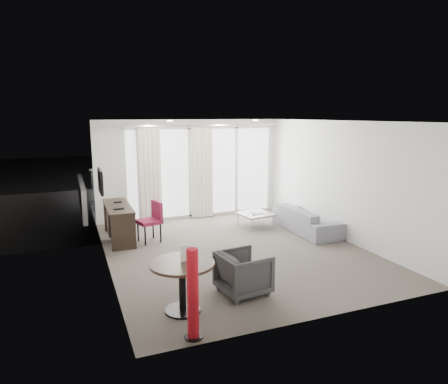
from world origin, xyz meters
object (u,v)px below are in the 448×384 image
object	(u,v)px
desk_chair	(149,222)
round_table	(182,287)
sofa	(306,219)
rattan_chair_a	(220,189)
tub_armchair	(244,273)
coffee_table	(255,220)
desk	(119,222)
red_lamp	(193,294)
rattan_chair_b	(231,186)

from	to	relation	value
desk_chair	round_table	bearing A→B (deg)	-107.58
desk_chair	round_table	xyz separation A→B (m)	(-0.18, -3.30, -0.08)
sofa	rattan_chair_a	world-z (taller)	rattan_chair_a
tub_armchair	rattan_chair_a	size ratio (longest dim) A/B	0.89
coffee_table	round_table	bearing A→B (deg)	-128.89
desk	rattan_chair_a	bearing A→B (deg)	39.34
coffee_table	rattan_chair_a	bearing A→B (deg)	85.34
round_table	red_lamp	world-z (taller)	red_lamp
sofa	rattan_chair_a	size ratio (longest dim) A/B	2.42
round_table	red_lamp	bearing A→B (deg)	-95.15
coffee_table	rattan_chair_a	world-z (taller)	rattan_chair_a
desk_chair	rattan_chair_b	size ratio (longest dim) A/B	1.21
rattan_chair_b	coffee_table	bearing A→B (deg)	-125.39
coffee_table	sofa	distance (m)	1.24
round_table	rattan_chair_b	size ratio (longest dim) A/B	1.24
round_table	sofa	distance (m)	4.66
tub_armchair	coffee_table	size ratio (longest dim) A/B	0.96
rattan_chair_a	rattan_chair_b	bearing A→B (deg)	26.06
round_table	desk	bearing A→B (deg)	96.27
tub_armchair	desk_chair	bearing A→B (deg)	8.16
desk_chair	rattan_chair_a	size ratio (longest dim) A/B	1.08
round_table	sofa	world-z (taller)	round_table
tub_armchair	rattan_chair_b	xyz separation A→B (m)	(2.64, 6.85, 0.04)
desk_chair	round_table	distance (m)	3.30
desk_chair	sofa	size ratio (longest dim) A/B	0.45
red_lamp	rattan_chair_a	world-z (taller)	red_lamp
coffee_table	sofa	size ratio (longest dim) A/B	0.38
desk	round_table	xyz separation A→B (m)	(0.41, -3.71, -0.02)
desk	sofa	world-z (taller)	desk
coffee_table	sofa	xyz separation A→B (m)	(0.93, -0.80, 0.12)
round_table	coffee_table	distance (m)	4.54
red_lamp	rattan_chair_b	distance (m)	8.63
desk	sofa	size ratio (longest dim) A/B	0.83
red_lamp	tub_armchair	world-z (taller)	red_lamp
rattan_chair_a	rattan_chair_b	size ratio (longest dim) A/B	1.12
rattan_chair_b	sofa	bearing A→B (deg)	-110.85
desk	sofa	distance (m)	4.31
desk	round_table	world-z (taller)	desk
tub_armchair	coffee_table	bearing A→B (deg)	-36.11
desk_chair	rattan_chair_a	bearing A→B (deg)	33.93
desk	rattan_chair_b	world-z (taller)	desk
desk	coffee_table	bearing A→B (deg)	-3.22
red_lamp	rattan_chair_b	world-z (taller)	red_lamp
round_table	sofa	size ratio (longest dim) A/B	0.46
desk	rattan_chair_b	size ratio (longest dim) A/B	2.26
tub_armchair	rattan_chair_b	size ratio (longest dim) A/B	0.99
desk_chair	desk	bearing A→B (deg)	130.19
rattan_chair_b	rattan_chair_a	bearing A→B (deg)	-161.89
coffee_table	sofa	bearing A→B (deg)	-40.67
round_table	tub_armchair	size ratio (longest dim) A/B	1.25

